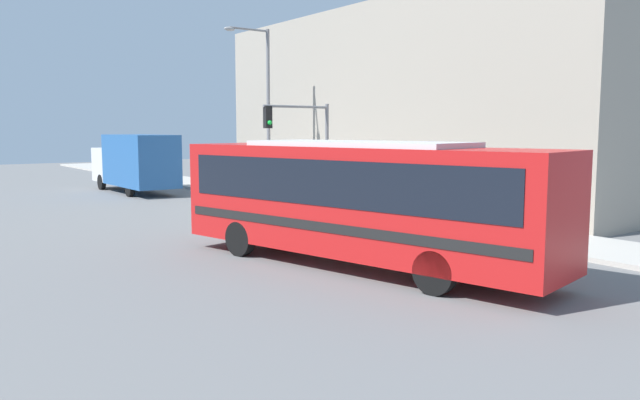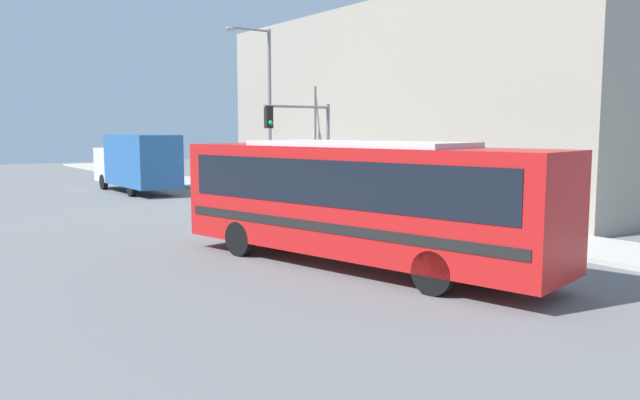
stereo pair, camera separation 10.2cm
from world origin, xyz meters
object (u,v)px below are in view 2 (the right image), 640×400
at_px(delivery_truck, 136,161).
at_px(pedestrian_mid_block, 434,200).
at_px(street_lamp, 265,100).
at_px(fire_hydrant, 426,215).
at_px(city_bus, 357,195).
at_px(parking_meter, 342,192).
at_px(traffic_light_pole, 305,136).
at_px(pedestrian_near_corner, 468,198).

relative_size(delivery_truck, pedestrian_mid_block, 5.22).
bearing_deg(street_lamp, fire_hydrant, -89.83).
bearing_deg(city_bus, street_lamp, 55.36).
bearing_deg(parking_meter, pedestrian_mid_block, -80.09).
bearing_deg(street_lamp, delivery_truck, 116.81).
xyz_separation_m(traffic_light_pole, pedestrian_near_corner, (2.73, -6.62, -2.25)).
distance_m(fire_hydrant, pedestrian_mid_block, 0.98).
height_order(pedestrian_near_corner, pedestrian_mid_block, pedestrian_near_corner).
relative_size(delivery_truck, street_lamp, 0.99).
relative_size(street_lamp, pedestrian_mid_block, 5.26).
xyz_separation_m(traffic_light_pole, street_lamp, (1.04, 5.02, 1.70)).
distance_m(city_bus, parking_meter, 10.27).
relative_size(pedestrian_near_corner, pedestrian_mid_block, 1.11).
relative_size(traffic_light_pole, street_lamp, 0.54).
xyz_separation_m(city_bus, pedestrian_mid_block, (6.78, 3.77, -0.94)).
bearing_deg(pedestrian_near_corner, parking_meter, 107.07).
height_order(traffic_light_pole, pedestrian_mid_block, traffic_light_pole).
height_order(city_bus, traffic_light_pole, traffic_light_pole).
bearing_deg(pedestrian_mid_block, street_lamp, 94.38).
relative_size(fire_hydrant, parking_meter, 0.62).
xyz_separation_m(street_lamp, pedestrian_near_corner, (1.69, -11.63, -3.95)).
bearing_deg(pedestrian_near_corner, delivery_truck, 106.08).
relative_size(delivery_truck, traffic_light_pole, 1.83).
height_order(city_bus, parking_meter, city_bus).
distance_m(street_lamp, pedestrian_near_corner, 12.40).
bearing_deg(city_bus, pedestrian_mid_block, 16.71).
xyz_separation_m(traffic_light_pole, parking_meter, (1.07, -1.21, -2.33)).
bearing_deg(delivery_truck, pedestrian_mid_block, -75.71).
height_order(fire_hydrant, pedestrian_mid_block, pedestrian_mid_block).
relative_size(city_bus, delivery_truck, 1.34).
xyz_separation_m(delivery_truck, traffic_light_pole, (2.83, -12.68, 1.52)).
relative_size(street_lamp, pedestrian_near_corner, 4.74).
height_order(fire_hydrant, pedestrian_near_corner, pedestrian_near_corner).
distance_m(city_bus, pedestrian_mid_block, 7.81).
bearing_deg(delivery_truck, pedestrian_near_corner, -73.92).
xyz_separation_m(traffic_light_pole, pedestrian_mid_block, (1.86, -5.74, -2.34)).
bearing_deg(traffic_light_pole, city_bus, -117.32).
bearing_deg(pedestrian_mid_block, traffic_light_pole, 107.96).
bearing_deg(street_lamp, parking_meter, -89.70).
bearing_deg(fire_hydrant, pedestrian_mid_block, 26.25).
distance_m(city_bus, delivery_truck, 22.29).
xyz_separation_m(pedestrian_near_corner, pedestrian_mid_block, (-0.87, 0.87, -0.10)).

